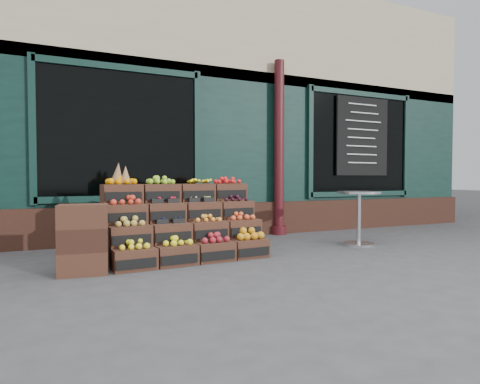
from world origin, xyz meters
name	(u,v)px	position (x,y,z in m)	size (l,w,h in m)	color
ground	(277,260)	(0.00, 0.00, 0.00)	(60.00, 60.00, 0.00)	#3B3B3D
shop_facade	(172,122)	(0.00, 5.11, 2.40)	(12.00, 6.24, 4.80)	black
crate_display	(183,228)	(-1.02, 0.70, 0.38)	(2.05, 1.10, 1.24)	#402419
spare_crates	(83,239)	(-2.28, 0.24, 0.38)	(0.54, 0.41, 0.76)	#402419
bistro_table	(359,212)	(1.74, 0.50, 0.52)	(0.67, 0.67, 0.84)	silver
shopkeeper	(98,181)	(-1.90, 2.97, 0.99)	(0.73, 0.48, 1.99)	#144715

